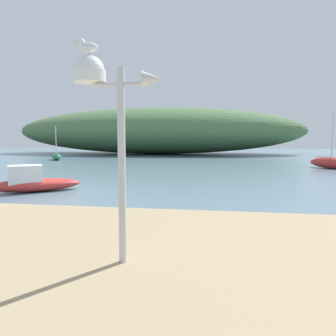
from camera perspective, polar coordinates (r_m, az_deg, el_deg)
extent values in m
plane|color=slate|center=(14.02, -20.34, -3.85)|extent=(120.00, 120.00, 0.00)
ellipsoid|color=#517547|center=(45.98, -2.04, 6.64)|extent=(41.12, 15.30, 6.50)
cylinder|color=silver|center=(4.96, -8.26, 0.17)|extent=(0.12, 0.12, 3.01)
cylinder|color=silver|center=(5.01, -8.46, 14.65)|extent=(0.97, 0.07, 0.07)
cylinder|color=white|center=(5.19, -13.78, 15.61)|extent=(0.48, 0.48, 0.18)
sphere|color=white|center=(5.21, -13.80, 16.58)|extent=(0.44, 0.44, 0.44)
cone|color=silver|center=(4.90, -2.85, 15.63)|extent=(0.30, 0.24, 0.24)
cylinder|color=orange|center=(5.24, -13.90, 19.26)|extent=(0.01, 0.01, 0.05)
cylinder|color=orange|center=(5.28, -13.83, 19.16)|extent=(0.01, 0.01, 0.05)
ellipsoid|color=white|center=(5.29, -13.89, 20.22)|extent=(0.28, 0.18, 0.14)
ellipsoid|color=#9EA0A8|center=(5.29, -13.89, 20.49)|extent=(0.26, 0.15, 0.05)
sphere|color=white|center=(5.32, -15.17, 20.91)|extent=(0.10, 0.10, 0.10)
cone|color=gold|center=(5.33, -16.00, 20.78)|extent=(0.06, 0.04, 0.03)
ellipsoid|color=#B72D28|center=(14.06, -22.65, -2.82)|extent=(3.52, 2.90, 0.53)
cube|color=silver|center=(13.99, -24.17, -1.07)|extent=(1.51, 1.41, 0.74)
ellipsoid|color=#287A4C|center=(34.00, -19.31, 1.91)|extent=(2.29, 2.67, 0.66)
cylinder|color=silver|center=(33.96, -19.39, 4.62)|extent=(0.08, 0.08, 2.96)
cylinder|color=silver|center=(33.58, -19.23, 2.52)|extent=(0.78, 1.02, 0.06)
ellipsoid|color=#B72D28|center=(25.74, 27.14, 0.80)|extent=(2.83, 3.18, 0.80)
cylinder|color=silver|center=(25.68, 27.32, 5.14)|extent=(0.08, 0.08, 3.58)
cylinder|color=silver|center=(25.98, 26.26, 1.77)|extent=(0.98, 1.19, 0.06)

